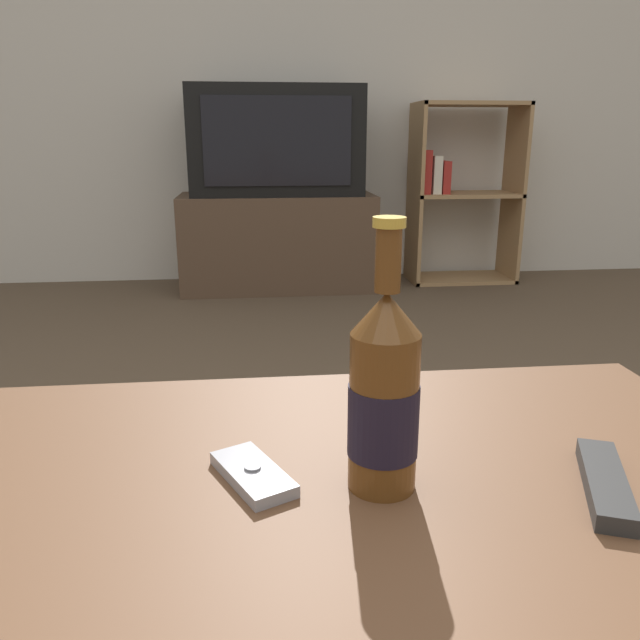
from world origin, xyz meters
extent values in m
cube|color=beige|center=(0.00, 3.02, 1.30)|extent=(8.00, 0.05, 2.60)
cube|color=brown|center=(0.00, 0.00, 0.40)|extent=(1.05, 0.73, 0.04)
cylinder|color=#492F1E|center=(-0.47, 0.31, 0.19)|extent=(0.07, 0.07, 0.38)
cylinder|color=#492F1E|center=(0.47, 0.31, 0.19)|extent=(0.07, 0.07, 0.38)
cube|color=#4C3828|center=(0.06, 2.74, 0.25)|extent=(1.01, 0.43, 0.49)
cube|color=black|center=(0.06, 2.74, 0.76)|extent=(0.86, 0.39, 0.53)
cube|color=black|center=(0.06, 2.54, 0.76)|extent=(0.71, 0.01, 0.41)
cube|color=#99754C|center=(0.81, 2.81, 0.48)|extent=(0.02, 0.30, 0.96)
cube|color=#99754C|center=(1.36, 2.81, 0.48)|extent=(0.02, 0.30, 0.96)
cube|color=#99754C|center=(1.09, 2.81, 0.01)|extent=(0.58, 0.30, 0.02)
cube|color=#99754C|center=(1.09, 2.81, 0.48)|extent=(0.58, 0.30, 0.02)
cube|color=#99754C|center=(1.09, 2.81, 0.95)|extent=(0.58, 0.30, 0.02)
cube|color=maroon|center=(0.85, 2.81, 0.60)|extent=(0.04, 0.21, 0.23)
cube|color=beige|center=(0.90, 2.81, 0.59)|extent=(0.04, 0.21, 0.20)
cube|color=maroon|center=(0.95, 2.81, 0.57)|extent=(0.04, 0.21, 0.17)
cylinder|color=#563314|center=(0.06, 0.04, 0.51)|extent=(0.07, 0.07, 0.17)
cylinder|color=black|center=(0.06, 0.04, 0.50)|extent=(0.08, 0.08, 0.08)
cone|color=#563314|center=(0.06, 0.04, 0.62)|extent=(0.07, 0.07, 0.04)
cylinder|color=#563314|center=(0.06, 0.04, 0.67)|extent=(0.03, 0.03, 0.06)
cylinder|color=#B79333|center=(0.06, 0.04, 0.71)|extent=(0.03, 0.03, 0.01)
cube|color=gray|center=(-0.08, 0.06, 0.43)|extent=(0.10, 0.13, 0.01)
cylinder|color=slate|center=(-0.08, 0.06, 0.44)|extent=(0.02, 0.02, 0.00)
cube|color=#282828|center=(0.29, 0.00, 0.43)|extent=(0.10, 0.17, 0.02)
camera|label=1|loc=(-0.07, -0.55, 0.78)|focal=35.00mm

